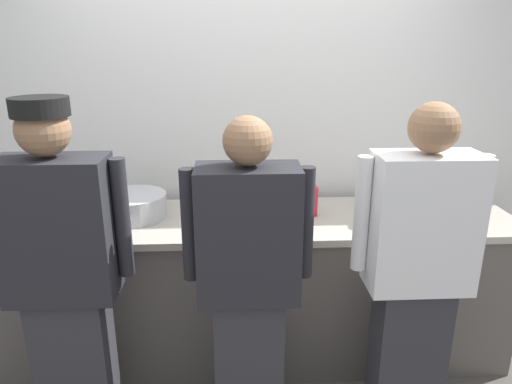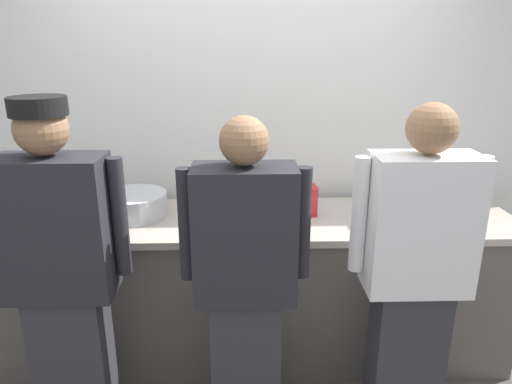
{
  "view_description": "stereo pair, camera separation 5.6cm",
  "coord_description": "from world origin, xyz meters",
  "px_view_note": "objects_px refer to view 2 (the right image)",
  "views": [
    {
      "loc": [
        -0.07,
        -2.16,
        1.9
      ],
      "look_at": [
        0.06,
        0.42,
        1.06
      ],
      "focal_mm": 32.57,
      "sensor_mm": 36.0,
      "label": 1
    },
    {
      "loc": [
        -0.01,
        -2.16,
        1.9
      ],
      "look_at": [
        0.06,
        0.42,
        1.06
      ],
      "focal_mm": 32.57,
      "sensor_mm": 36.0,
      "label": 2
    }
  ],
  "objects_px": {
    "chef_far_right": "(415,273)",
    "squeeze_bottle_primary": "(313,200)",
    "mixing_bowl_steel": "(133,205)",
    "sheet_tray": "(426,214)",
    "chef_near_left": "(62,274)",
    "ramekin_red_sauce": "(195,212)",
    "plate_stack_rear": "(223,216)",
    "chefs_knife": "(70,210)",
    "ramekin_orange_sauce": "(233,207)",
    "ramekin_green_sauce": "(274,203)",
    "plate_stack_front": "(35,219)",
    "ramekin_yellow_sauce": "(365,223)",
    "chef_center": "(245,281)"
  },
  "relations": [
    {
      "from": "ramekin_red_sauce",
      "to": "ramekin_yellow_sauce",
      "type": "distance_m",
      "value": 0.98
    },
    {
      "from": "chef_near_left",
      "to": "chef_far_right",
      "type": "distance_m",
      "value": 1.61
    },
    {
      "from": "chef_near_left",
      "to": "ramekin_green_sauce",
      "type": "distance_m",
      "value": 1.3
    },
    {
      "from": "chef_center",
      "to": "ramekin_yellow_sauce",
      "type": "distance_m",
      "value": 0.82
    },
    {
      "from": "chef_near_left",
      "to": "plate_stack_rear",
      "type": "relative_size",
      "value": 7.89
    },
    {
      "from": "sheet_tray",
      "to": "ramekin_yellow_sauce",
      "type": "bearing_deg",
      "value": -157.64
    },
    {
      "from": "mixing_bowl_steel",
      "to": "sheet_tray",
      "type": "distance_m",
      "value": 1.72
    },
    {
      "from": "chef_far_right",
      "to": "plate_stack_front",
      "type": "height_order",
      "value": "chef_far_right"
    },
    {
      "from": "squeeze_bottle_primary",
      "to": "ramekin_red_sauce",
      "type": "distance_m",
      "value": 0.7
    },
    {
      "from": "chef_center",
      "to": "squeeze_bottle_primary",
      "type": "xyz_separation_m",
      "value": [
        0.4,
        0.65,
        0.16
      ]
    },
    {
      "from": "squeeze_bottle_primary",
      "to": "plate_stack_front",
      "type": "bearing_deg",
      "value": -177.19
    },
    {
      "from": "mixing_bowl_steel",
      "to": "ramekin_orange_sauce",
      "type": "bearing_deg",
      "value": 6.74
    },
    {
      "from": "sheet_tray",
      "to": "ramekin_green_sauce",
      "type": "xyz_separation_m",
      "value": [
        -0.89,
        0.19,
        0.01
      ]
    },
    {
      "from": "ramekin_orange_sauce",
      "to": "chefs_knife",
      "type": "distance_m",
      "value": 0.99
    },
    {
      "from": "chef_far_right",
      "to": "squeeze_bottle_primary",
      "type": "bearing_deg",
      "value": 120.66
    },
    {
      "from": "ramekin_red_sauce",
      "to": "chef_far_right",
      "type": "bearing_deg",
      "value": -32.06
    },
    {
      "from": "chef_near_left",
      "to": "plate_stack_rear",
      "type": "distance_m",
      "value": 0.89
    },
    {
      "from": "squeeze_bottle_primary",
      "to": "ramekin_orange_sauce",
      "type": "relative_size",
      "value": 2.56
    },
    {
      "from": "ramekin_orange_sauce",
      "to": "ramekin_green_sauce",
      "type": "xyz_separation_m",
      "value": [
        0.25,
        0.08,
        -0.0
      ]
    },
    {
      "from": "plate_stack_front",
      "to": "ramekin_yellow_sauce",
      "type": "distance_m",
      "value": 1.84
    },
    {
      "from": "chef_far_right",
      "to": "ramekin_orange_sauce",
      "type": "height_order",
      "value": "chef_far_right"
    },
    {
      "from": "squeeze_bottle_primary",
      "to": "chefs_knife",
      "type": "bearing_deg",
      "value": 175.28
    },
    {
      "from": "plate_stack_front",
      "to": "sheet_tray",
      "type": "distance_m",
      "value": 2.25
    },
    {
      "from": "chef_far_right",
      "to": "ramekin_orange_sauce",
      "type": "xyz_separation_m",
      "value": [
        -0.85,
        0.74,
        0.06
      ]
    },
    {
      "from": "chef_near_left",
      "to": "mixing_bowl_steel",
      "type": "bearing_deg",
      "value": 75.88
    },
    {
      "from": "mixing_bowl_steel",
      "to": "squeeze_bottle_primary",
      "type": "relative_size",
      "value": 1.87
    },
    {
      "from": "chef_near_left",
      "to": "ramekin_red_sauce",
      "type": "bearing_deg",
      "value": 52.45
    },
    {
      "from": "sheet_tray",
      "to": "mixing_bowl_steel",
      "type": "bearing_deg",
      "value": 178.42
    },
    {
      "from": "plate_stack_front",
      "to": "ramekin_green_sauce",
      "type": "xyz_separation_m",
      "value": [
        1.36,
        0.25,
        -0.01
      ]
    },
    {
      "from": "chef_center",
      "to": "mixing_bowl_steel",
      "type": "height_order",
      "value": "chef_center"
    },
    {
      "from": "plate_stack_front",
      "to": "squeeze_bottle_primary",
      "type": "bearing_deg",
      "value": 2.81
    },
    {
      "from": "mixing_bowl_steel",
      "to": "ramekin_orange_sauce",
      "type": "relative_size",
      "value": 4.8
    },
    {
      "from": "plate_stack_rear",
      "to": "mixing_bowl_steel",
      "type": "height_order",
      "value": "mixing_bowl_steel"
    },
    {
      "from": "squeeze_bottle_primary",
      "to": "ramekin_green_sauce",
      "type": "bearing_deg",
      "value": 141.43
    },
    {
      "from": "chef_far_right",
      "to": "plate_stack_front",
      "type": "distance_m",
      "value": 2.04
    },
    {
      "from": "plate_stack_front",
      "to": "chefs_knife",
      "type": "height_order",
      "value": "plate_stack_front"
    },
    {
      "from": "plate_stack_rear",
      "to": "ramekin_red_sauce",
      "type": "xyz_separation_m",
      "value": [
        -0.18,
        0.14,
        -0.02
      ]
    },
    {
      "from": "chef_far_right",
      "to": "chefs_knife",
      "type": "bearing_deg",
      "value": 157.39
    },
    {
      "from": "chef_far_right",
      "to": "plate_stack_rear",
      "type": "bearing_deg",
      "value": 149.42
    },
    {
      "from": "sheet_tray",
      "to": "plate_stack_rear",
      "type": "bearing_deg",
      "value": -175.4
    },
    {
      "from": "sheet_tray",
      "to": "ramekin_red_sauce",
      "type": "relative_size",
      "value": 5.34
    },
    {
      "from": "plate_stack_front",
      "to": "ramekin_green_sauce",
      "type": "distance_m",
      "value": 1.38
    },
    {
      "from": "ramekin_orange_sauce",
      "to": "chefs_knife",
      "type": "height_order",
      "value": "ramekin_orange_sauce"
    },
    {
      "from": "ramekin_orange_sauce",
      "to": "squeeze_bottle_primary",
      "type": "bearing_deg",
      "value": -11.69
    },
    {
      "from": "plate_stack_rear",
      "to": "squeeze_bottle_primary",
      "type": "distance_m",
      "value": 0.53
    },
    {
      "from": "chef_far_right",
      "to": "chefs_knife",
      "type": "height_order",
      "value": "chef_far_right"
    },
    {
      "from": "ramekin_yellow_sauce",
      "to": "ramekin_green_sauce",
      "type": "xyz_separation_m",
      "value": [
        -0.48,
        0.36,
        -0.0
      ]
    },
    {
      "from": "chef_near_left",
      "to": "ramekin_green_sauce",
      "type": "xyz_separation_m",
      "value": [
        1.0,
        0.83,
        0.04
      ]
    },
    {
      "from": "chefs_knife",
      "to": "ramekin_green_sauce",
      "type": "bearing_deg",
      "value": 2.48
    },
    {
      "from": "mixing_bowl_steel",
      "to": "squeeze_bottle_primary",
      "type": "bearing_deg",
      "value": -1.59
    }
  ]
}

